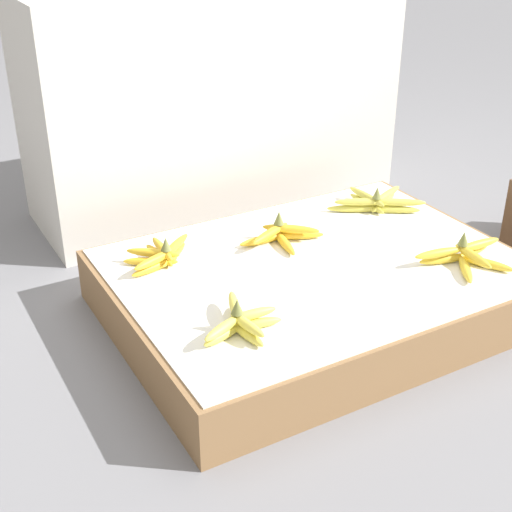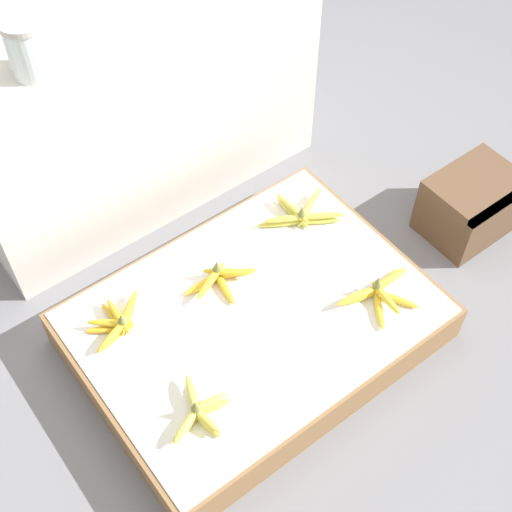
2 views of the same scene
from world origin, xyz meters
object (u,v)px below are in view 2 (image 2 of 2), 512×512
at_px(wooden_crate, 471,205).
at_px(banana_bunch_middle_midright, 301,214).
at_px(banana_bunch_middle_midleft, 220,278).
at_px(glass_jar, 28,47).
at_px(banana_bunch_front_left, 199,412).
at_px(banana_bunch_middle_left, 118,322).
at_px(banana_bunch_front_midright, 379,294).

relative_size(wooden_crate, banana_bunch_middle_midright, 1.13).
distance_m(banana_bunch_middle_midleft, glass_jar, 0.84).
bearing_deg(banana_bunch_front_left, banana_bunch_middle_midright, 29.59).
height_order(banana_bunch_front_left, banana_bunch_middle_left, banana_bunch_front_left).
height_order(banana_bunch_front_midright, banana_bunch_middle_midright, banana_bunch_front_midright).
relative_size(banana_bunch_front_left, banana_bunch_front_midright, 0.78).
relative_size(banana_bunch_front_midright, banana_bunch_middle_midleft, 1.11).
relative_size(banana_bunch_middle_left, glass_jar, 1.31).
distance_m(banana_bunch_front_left, banana_bunch_middle_midright, 0.76).
bearing_deg(banana_bunch_middle_midleft, wooden_crate, -14.65).
height_order(banana_bunch_front_left, banana_bunch_middle_midright, banana_bunch_front_left).
bearing_deg(glass_jar, banana_bunch_front_midright, -55.22).
height_order(wooden_crate, banana_bunch_front_midright, banana_bunch_front_midright).
xyz_separation_m(wooden_crate, banana_bunch_middle_left, (-1.21, 0.28, 0.05)).
xyz_separation_m(banana_bunch_middle_midleft, glass_jar, (-0.22, 0.48, 0.65)).
distance_m(banana_bunch_middle_left, banana_bunch_middle_midleft, 0.33).
bearing_deg(glass_jar, banana_bunch_middle_left, -103.86).
distance_m(wooden_crate, banana_bunch_middle_midleft, 0.91).
distance_m(banana_bunch_middle_midright, glass_jar, 0.97).
height_order(banana_bunch_middle_midleft, glass_jar, glass_jar).
relative_size(banana_bunch_front_midright, banana_bunch_middle_midright, 0.97).
xyz_separation_m(wooden_crate, banana_bunch_middle_midleft, (-0.88, 0.23, 0.05)).
bearing_deg(banana_bunch_middle_midleft, banana_bunch_front_left, -132.72).
xyz_separation_m(banana_bunch_middle_left, banana_bunch_middle_midleft, (0.33, -0.05, 0.00)).
distance_m(banana_bunch_front_left, glass_jar, 1.04).
bearing_deg(banana_bunch_middle_midright, wooden_crate, -28.33).
distance_m(banana_bunch_middle_midleft, banana_bunch_middle_midright, 0.36).
bearing_deg(banana_bunch_middle_left, banana_bunch_front_left, -85.81).
bearing_deg(wooden_crate, banana_bunch_front_midright, -168.95).
relative_size(wooden_crate, glass_jar, 1.93).
distance_m(banana_bunch_front_midright, banana_bunch_middle_left, 0.77).
xyz_separation_m(banana_bunch_middle_left, banana_bunch_middle_midright, (0.69, 0.00, -0.00)).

